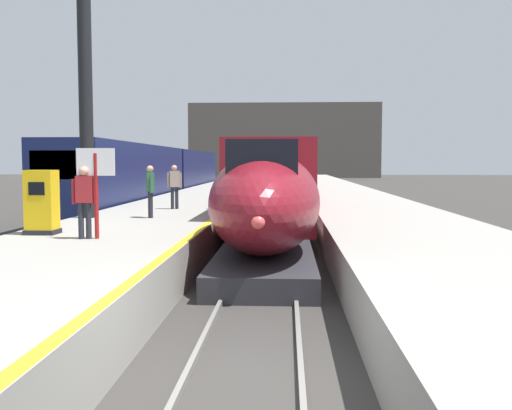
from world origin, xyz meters
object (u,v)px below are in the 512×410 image
highspeed_train_main (279,176)px  ticket_machine_yellow (42,205)px  passenger_mid_platform (150,187)px  rolling_suitcase (217,201)px  departure_info_board (96,175)px  regional_train_adjacent (162,173)px  station_column_mid (84,35)px  passenger_far_waiting (84,197)px  passenger_near_edge (174,183)px

highspeed_train_main → ticket_machine_yellow: (-5.55, -24.95, -0.16)m
passenger_mid_platform → rolling_suitcase: passenger_mid_platform is taller
highspeed_train_main → ticket_machine_yellow: size_ratio=35.80×
passenger_mid_platform → departure_info_board: bearing=-90.5°
regional_train_adjacent → ticket_machine_yellow: bearing=-84.3°
regional_train_adjacent → departure_info_board: regional_train_adjacent is taller
ticket_machine_yellow → highspeed_train_main: bearing=77.5°
regional_train_adjacent → station_column_mid: bearing=-84.1°
highspeed_train_main → passenger_far_waiting: bearing=-99.2°
highspeed_train_main → regional_train_adjacent: regional_train_adjacent is taller
passenger_far_waiting → departure_info_board: size_ratio=0.80×
rolling_suitcase → ticket_machine_yellow: bearing=-112.7°
ticket_machine_yellow → departure_info_board: (1.65, -0.79, 0.77)m
ticket_machine_yellow → departure_info_board: 1.98m
departure_info_board → ticket_machine_yellow: bearing=154.5°
passenger_near_edge → rolling_suitcase: bearing=7.7°
rolling_suitcase → departure_info_board: 9.21m
passenger_far_waiting → rolling_suitcase: (2.03, 9.01, -0.69)m
highspeed_train_main → departure_info_board: size_ratio=27.02×
passenger_mid_platform → passenger_far_waiting: size_ratio=1.00×
passenger_mid_platform → departure_info_board: 5.20m
regional_train_adjacent → passenger_mid_platform: regional_train_adjacent is taller
passenger_near_edge → rolling_suitcase: passenger_near_edge is taller
passenger_mid_platform → ticket_machine_yellow: 4.71m
station_column_mid → departure_info_board: size_ratio=4.59×
highspeed_train_main → ticket_machine_yellow: highspeed_train_main is taller
regional_train_adjacent → highspeed_train_main: bearing=-4.7°
passenger_far_waiting → regional_train_adjacent: bearing=98.5°
passenger_near_edge → ticket_machine_yellow: size_ratio=1.06×
passenger_near_edge → ticket_machine_yellow: bearing=-102.6°
ticket_machine_yellow → departure_info_board: departure_info_board is taller
rolling_suitcase → departure_info_board: bearing=-101.2°
highspeed_train_main → passenger_near_edge: 17.41m
rolling_suitcase → ticket_machine_yellow: 8.87m
station_column_mid → passenger_far_waiting: size_ratio=5.76×
passenger_near_edge → passenger_far_waiting: same height
passenger_mid_platform → passenger_near_edge: bearing=88.5°
regional_train_adjacent → ticket_machine_yellow: 25.74m
rolling_suitcase → regional_train_adjacent: bearing=108.9°
passenger_near_edge → regional_train_adjacent: bearing=103.8°
regional_train_adjacent → passenger_far_waiting: 26.74m
passenger_mid_platform → regional_train_adjacent: bearing=101.3°
departure_info_board → passenger_mid_platform: bearing=89.5°
passenger_near_edge → departure_info_board: size_ratio=0.80×
passenger_mid_platform → passenger_far_waiting: same height
station_column_mid → passenger_mid_platform: station_column_mid is taller
passenger_mid_platform → highspeed_train_main: bearing=79.4°
passenger_near_edge → ticket_machine_yellow: 8.15m
passenger_mid_platform → departure_info_board: departure_info_board is taller
regional_train_adjacent → passenger_far_waiting: regional_train_adjacent is taller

